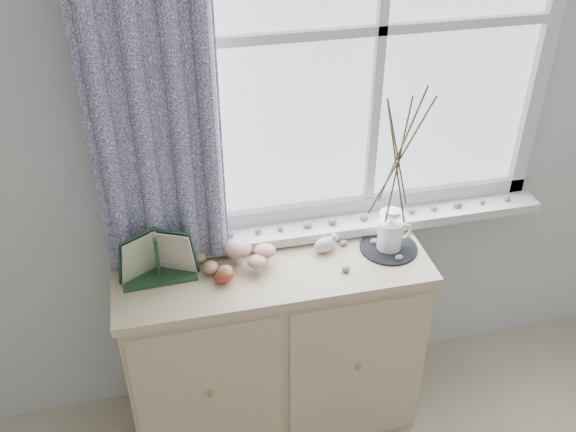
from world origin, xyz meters
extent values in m
cube|color=silver|center=(0.00, 2.00, 1.30)|extent=(4.00, 0.04, 2.60)
cube|color=white|center=(0.30, 2.00, 1.65)|extent=(1.30, 0.01, 1.40)
cube|color=silver|center=(0.30, 1.92, 0.88)|extent=(1.45, 0.16, 0.04)
cube|color=#0D0B3C|center=(-0.52, 1.87, 1.68)|extent=(0.44, 0.06, 1.61)
cube|color=beige|center=(-0.15, 1.75, 0.41)|extent=(1.17, 0.43, 0.81)
cube|color=beige|center=(-0.15, 1.75, 0.83)|extent=(1.20, 0.45, 0.03)
cube|color=beige|center=(-0.44, 1.53, 0.41)|extent=(0.55, 0.01, 0.75)
cube|color=beige|center=(0.14, 1.53, 0.41)|extent=(0.55, 0.01, 0.75)
cylinder|color=silver|center=(-0.27, 1.80, 0.88)|extent=(0.03, 0.03, 0.07)
ellipsoid|color=#8C0F04|center=(-0.27, 1.80, 0.92)|extent=(0.11, 0.11, 0.06)
cylinder|color=silver|center=(-0.21, 1.73, 0.87)|extent=(0.03, 0.03, 0.05)
ellipsoid|color=#8C0F04|center=(-0.21, 1.73, 0.90)|extent=(0.07, 0.07, 0.04)
cylinder|color=silver|center=(-0.33, 1.72, 0.87)|extent=(0.03, 0.03, 0.04)
ellipsoid|color=#8C0F04|center=(-0.33, 1.72, 0.89)|extent=(0.06, 0.06, 0.03)
cylinder|color=silver|center=(-0.17, 1.78, 0.88)|extent=(0.03, 0.03, 0.05)
ellipsoid|color=#8C0F04|center=(-0.17, 1.78, 0.90)|extent=(0.08, 0.08, 0.05)
ellipsoid|color=tan|center=(-0.38, 1.75, 0.88)|extent=(0.06, 0.05, 0.07)
ellipsoid|color=tan|center=(-0.42, 1.82, 0.88)|extent=(0.06, 0.05, 0.07)
ellipsoid|color=#973521|center=(-0.34, 1.69, 0.88)|extent=(0.06, 0.05, 0.07)
cylinder|color=black|center=(0.32, 1.75, 0.85)|extent=(0.23, 0.23, 0.01)
cylinder|color=white|center=(0.32, 1.75, 0.92)|extent=(0.10, 0.10, 0.12)
cone|color=white|center=(0.32, 1.75, 1.00)|extent=(0.10, 0.10, 0.04)
cylinder|color=white|center=(0.32, 1.75, 1.02)|extent=(0.06, 0.06, 0.03)
torus|color=white|center=(0.37, 1.75, 0.92)|extent=(0.07, 0.02, 0.07)
ellipsoid|color=gray|center=(0.11, 1.65, 0.86)|extent=(0.03, 0.03, 0.02)
ellipsoid|color=gray|center=(0.15, 1.81, 0.86)|extent=(0.03, 0.03, 0.02)
ellipsoid|color=gray|center=(0.33, 1.67, 0.86)|extent=(0.03, 0.03, 0.02)
ellipsoid|color=gray|center=(0.03, 1.85, 0.86)|extent=(0.03, 0.03, 0.02)
ellipsoid|color=gray|center=(0.27, 1.79, 0.86)|extent=(0.03, 0.03, 0.02)
camera|label=1|loc=(-0.52, -0.12, 2.37)|focal=40.00mm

